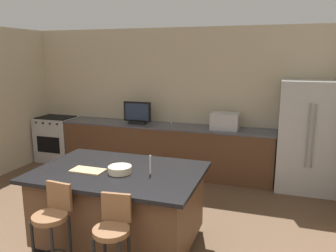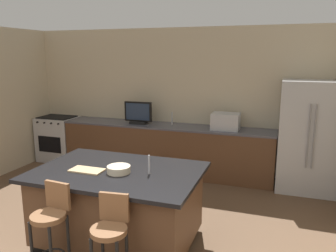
# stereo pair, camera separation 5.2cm
# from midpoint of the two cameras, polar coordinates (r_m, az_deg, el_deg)

# --- Properties ---
(wall_back) EXTENTS (6.41, 0.12, 2.72)m
(wall_back) POSITION_cam_midpoint_polar(r_m,az_deg,el_deg) (6.54, 0.97, 4.47)
(wall_back) COLOR beige
(wall_back) RESTS_ON ground_plane
(counter_back) EXTENTS (4.05, 0.62, 0.93)m
(counter_back) POSITION_cam_midpoint_polar(r_m,az_deg,el_deg) (6.40, -0.83, -3.91)
(counter_back) COLOR brown
(counter_back) RESTS_ON ground_plane
(kitchen_island) EXTENTS (1.93, 1.31, 0.91)m
(kitchen_island) POSITION_cam_midpoint_polar(r_m,az_deg,el_deg) (4.13, -8.61, -13.28)
(kitchen_island) COLOR black
(kitchen_island) RESTS_ON ground_plane
(refrigerator) EXTENTS (0.95, 0.74, 1.83)m
(refrigerator) POSITION_cam_midpoint_polar(r_m,az_deg,el_deg) (5.93, 22.54, -1.65)
(refrigerator) COLOR #B7BABF
(refrigerator) RESTS_ON ground_plane
(range_oven) EXTENTS (0.77, 0.63, 0.95)m
(range_oven) POSITION_cam_midpoint_polar(r_m,az_deg,el_deg) (7.51, -18.55, -2.08)
(range_oven) COLOR #B7BABF
(range_oven) RESTS_ON ground_plane
(microwave) EXTENTS (0.48, 0.36, 0.29)m
(microwave) POSITION_cam_midpoint_polar(r_m,az_deg,el_deg) (5.99, 9.44, 0.82)
(microwave) COLOR #B7BABF
(microwave) RESTS_ON counter_back
(tv_monitor) EXTENTS (0.54, 0.16, 0.43)m
(tv_monitor) POSITION_cam_midpoint_polar(r_m,az_deg,el_deg) (6.39, -5.48, 2.10)
(tv_monitor) COLOR black
(tv_monitor) RESTS_ON counter_back
(sink_faucet_back) EXTENTS (0.02, 0.02, 0.24)m
(sink_faucet_back) POSITION_cam_midpoint_polar(r_m,az_deg,el_deg) (6.32, 0.33, 1.34)
(sink_faucet_back) COLOR #B2B2B7
(sink_faucet_back) RESTS_ON counter_back
(sink_faucet_island) EXTENTS (0.02, 0.02, 0.22)m
(sink_faucet_island) POSITION_cam_midpoint_polar(r_m,az_deg,el_deg) (3.77, -3.42, -6.60)
(sink_faucet_island) COLOR #B2B2B7
(sink_faucet_island) RESTS_ON kitchen_island
(bar_stool_left) EXTENTS (0.34, 0.35, 0.98)m
(bar_stool_left) POSITION_cam_midpoint_polar(r_m,az_deg,el_deg) (3.62, -19.43, -15.45)
(bar_stool_left) COLOR brown
(bar_stool_left) RESTS_ON ground_plane
(bar_stool_right) EXTENTS (0.34, 0.35, 0.95)m
(bar_stool_right) POSITION_cam_midpoint_polar(r_m,az_deg,el_deg) (3.31, -9.86, -18.14)
(bar_stool_right) COLOR brown
(bar_stool_right) RESTS_ON ground_plane
(fruit_bowl) EXTENTS (0.27, 0.27, 0.08)m
(fruit_bowl) POSITION_cam_midpoint_polar(r_m,az_deg,el_deg) (3.87, -8.59, -7.34)
(fruit_bowl) COLOR beige
(fruit_bowl) RESTS_ON kitchen_island
(cell_phone) EXTENTS (0.11, 0.16, 0.01)m
(cell_phone) POSITION_cam_midpoint_polar(r_m,az_deg,el_deg) (4.07, -15.19, -7.17)
(cell_phone) COLOR black
(cell_phone) RESTS_ON kitchen_island
(cutting_board) EXTENTS (0.39, 0.21, 0.02)m
(cutting_board) POSITION_cam_midpoint_polar(r_m,az_deg,el_deg) (4.00, -13.86, -7.37)
(cutting_board) COLOR tan
(cutting_board) RESTS_ON kitchen_island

